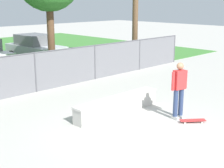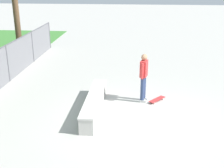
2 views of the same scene
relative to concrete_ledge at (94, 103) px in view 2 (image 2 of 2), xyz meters
The scene contains 4 objects.
ground_plane 1.48m from the concrete_ledge, 111.49° to the right, with size 80.00×80.00×0.00m, color #ADAAA3.
concrete_ledge is the anchor object (origin of this frame).
skateboarder 2.10m from the concrete_ledge, 59.22° to the right, with size 0.58×0.35×1.82m.
skateboard 2.47m from the concrete_ledge, 65.09° to the right, with size 0.75×0.66×0.09m.
Camera 2 is at (-8.84, -0.09, 4.49)m, focal length 47.76 mm.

